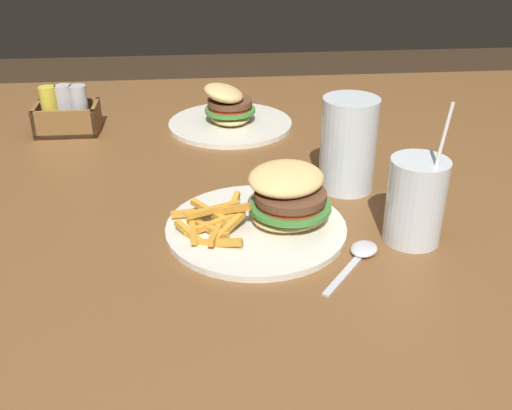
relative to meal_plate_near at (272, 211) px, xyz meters
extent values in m
cube|color=brown|center=(0.01, 0.15, -0.05)|extent=(1.62, 1.36, 0.03)
cylinder|color=brown|center=(0.75, 0.76, -0.42)|extent=(0.09, 0.09, 0.72)
cylinder|color=silver|center=(-0.02, -0.01, -0.03)|extent=(0.28, 0.28, 0.01)
ellipsoid|color=#DBB770|center=(0.03, 0.00, -0.01)|extent=(0.14, 0.13, 0.02)
cylinder|color=#428438|center=(0.03, 0.00, 0.01)|extent=(0.16, 0.16, 0.01)
cylinder|color=red|center=(0.03, 0.00, 0.01)|extent=(0.13, 0.13, 0.01)
cylinder|color=brown|center=(0.03, 0.00, 0.02)|extent=(0.14, 0.14, 0.01)
ellipsoid|color=#DBB770|center=(0.02, 0.01, 0.05)|extent=(0.15, 0.13, 0.05)
cube|color=gold|center=(-0.07, 0.00, 0.01)|extent=(0.07, 0.04, 0.03)
cube|color=gold|center=(-0.12, -0.03, -0.01)|extent=(0.01, 0.06, 0.01)
cube|color=gold|center=(-0.11, 0.03, -0.01)|extent=(0.08, 0.01, 0.01)
cube|color=gold|center=(-0.10, -0.02, -0.01)|extent=(0.06, 0.07, 0.01)
cube|color=gold|center=(-0.09, 0.01, 0.00)|extent=(0.06, 0.06, 0.02)
cube|color=gold|center=(-0.06, 0.04, -0.01)|extent=(0.03, 0.07, 0.03)
cube|color=gold|center=(-0.09, -0.02, -0.01)|extent=(0.09, 0.03, 0.03)
cube|color=gold|center=(-0.07, -0.01, -0.01)|extent=(0.05, 0.05, 0.03)
cube|color=gold|center=(-0.08, -0.06, -0.02)|extent=(0.07, 0.03, 0.02)
cube|color=gold|center=(-0.12, -0.03, -0.02)|extent=(0.05, 0.05, 0.03)
cube|color=gold|center=(-0.07, -0.04, -0.01)|extent=(0.06, 0.06, 0.03)
cube|color=gold|center=(-0.09, 0.00, 0.00)|extent=(0.08, 0.02, 0.02)
cube|color=gold|center=(-0.08, -0.03, -0.01)|extent=(0.03, 0.08, 0.01)
cylinder|color=silver|center=(0.14, 0.13, 0.05)|extent=(0.09, 0.09, 0.16)
cylinder|color=#B26B19|center=(0.14, 0.13, 0.04)|extent=(0.08, 0.08, 0.14)
cylinder|color=silver|center=(0.20, -0.05, 0.03)|extent=(0.08, 0.08, 0.13)
cylinder|color=orange|center=(0.20, -0.05, 0.02)|extent=(0.07, 0.07, 0.10)
cylinder|color=white|center=(0.21, -0.07, 0.08)|extent=(0.04, 0.02, 0.21)
ellipsoid|color=silver|center=(0.12, -0.08, -0.02)|extent=(0.06, 0.06, 0.01)
cube|color=silver|center=(0.08, -0.14, -0.03)|extent=(0.07, 0.09, 0.00)
cylinder|color=silver|center=(-0.04, 0.45, -0.03)|extent=(0.27, 0.27, 0.01)
ellipsoid|color=#DBB770|center=(-0.04, 0.45, -0.01)|extent=(0.09, 0.11, 0.02)
cylinder|color=#428438|center=(-0.04, 0.45, 0.01)|extent=(0.12, 0.12, 0.01)
cylinder|color=red|center=(-0.04, 0.45, 0.01)|extent=(0.10, 0.10, 0.01)
cylinder|color=brown|center=(-0.04, 0.45, 0.02)|extent=(0.10, 0.10, 0.01)
ellipsoid|color=#DBB770|center=(-0.05, 0.45, 0.05)|extent=(0.10, 0.11, 0.05)
cube|color=brown|center=(-0.38, 0.45, -0.03)|extent=(0.13, 0.09, 0.01)
cube|color=brown|center=(-0.44, 0.45, 0.00)|extent=(0.01, 0.09, 0.06)
cube|color=brown|center=(-0.32, 0.45, 0.00)|extent=(0.01, 0.09, 0.06)
cube|color=brown|center=(-0.38, 0.41, 0.00)|extent=(0.13, 0.01, 0.06)
cube|color=brown|center=(-0.38, 0.49, 0.00)|extent=(0.13, 0.01, 0.06)
cylinder|color=gold|center=(-0.41, 0.44, 0.03)|extent=(0.03, 0.03, 0.09)
cylinder|color=#B2B2B7|center=(-0.38, 0.45, 0.03)|extent=(0.03, 0.03, 0.09)
cylinder|color=#B2B2B7|center=(-0.35, 0.44, 0.03)|extent=(0.03, 0.03, 0.09)
camera|label=1|loc=(-0.10, -0.79, 0.43)|focal=42.00mm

